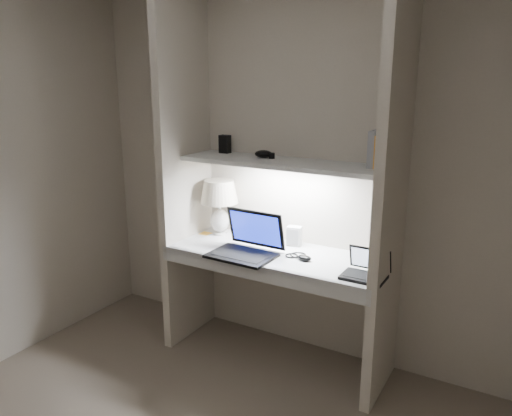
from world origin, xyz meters
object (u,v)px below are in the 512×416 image
Objects in this scene: laptop_main at (247,245)px; speaker at (294,236)px; laptop_netbook at (366,270)px; book_row at (388,151)px; table_lamp at (219,198)px.

laptop_main is 0.36m from speaker.
laptop_netbook reaches higher than speaker.
speaker is 0.87m from book_row.
laptop_main is at bearing -178.25° from laptop_netbook.
speaker is at bearing 154.48° from laptop_netbook.
book_row is (0.01, 0.27, 0.66)m from laptop_netbook.
laptop_netbook is at bearing 2.91° from laptop_main.
table_lamp reaches higher than laptop_main.
speaker is (0.19, 0.31, 0.01)m from laptop_main.
laptop_main is (0.39, -0.27, -0.21)m from table_lamp.
laptop_netbook is at bearing -91.26° from book_row.
laptop_netbook is at bearing -11.93° from table_lamp.
laptop_main is 1.70× the size of laptop_netbook.
laptop_netbook is at bearing -37.34° from speaker.
laptop_main is at bearing -160.17° from book_row.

